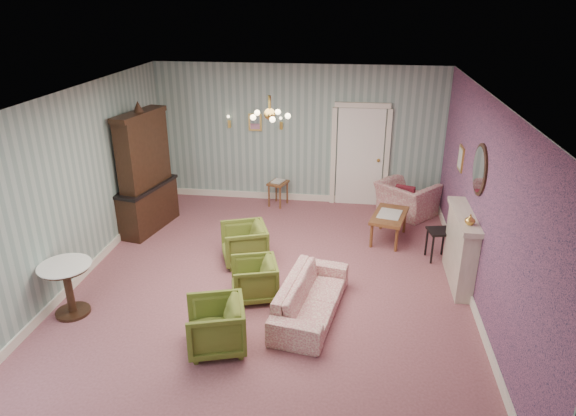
# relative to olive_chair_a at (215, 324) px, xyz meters

# --- Properties ---
(floor) EXTENTS (7.00, 7.00, 0.00)m
(floor) POSITION_rel_olive_chair_a_xyz_m (0.44, 1.69, -0.36)
(floor) COLOR #94565F
(floor) RESTS_ON ground
(ceiling) EXTENTS (7.00, 7.00, 0.00)m
(ceiling) POSITION_rel_olive_chair_a_xyz_m (0.44, 1.69, 2.54)
(ceiling) COLOR white
(ceiling) RESTS_ON ground
(wall_back) EXTENTS (6.00, 0.00, 6.00)m
(wall_back) POSITION_rel_olive_chair_a_xyz_m (0.44, 5.19, 1.09)
(wall_back) COLOR gray
(wall_back) RESTS_ON ground
(wall_front) EXTENTS (6.00, 0.00, 6.00)m
(wall_front) POSITION_rel_olive_chair_a_xyz_m (0.44, -1.81, 1.09)
(wall_front) COLOR gray
(wall_front) RESTS_ON ground
(wall_left) EXTENTS (0.00, 7.00, 7.00)m
(wall_left) POSITION_rel_olive_chair_a_xyz_m (-2.56, 1.69, 1.09)
(wall_left) COLOR gray
(wall_left) RESTS_ON ground
(wall_right) EXTENTS (0.00, 7.00, 7.00)m
(wall_right) POSITION_rel_olive_chair_a_xyz_m (3.44, 1.69, 1.09)
(wall_right) COLOR gray
(wall_right) RESTS_ON ground
(wall_right_floral) EXTENTS (0.00, 7.00, 7.00)m
(wall_right_floral) POSITION_rel_olive_chair_a_xyz_m (3.42, 1.69, 1.09)
(wall_right_floral) COLOR #BD5E87
(wall_right_floral) RESTS_ON ground
(door) EXTENTS (1.12, 0.12, 2.16)m
(door) POSITION_rel_olive_chair_a_xyz_m (1.74, 5.15, 0.72)
(door) COLOR white
(door) RESTS_ON floor
(olive_chair_a) EXTENTS (0.83, 0.86, 0.73)m
(olive_chair_a) POSITION_rel_olive_chair_a_xyz_m (0.00, 0.00, 0.00)
(olive_chair_a) COLOR #5F6C25
(olive_chair_a) RESTS_ON floor
(olive_chair_b) EXTENTS (0.76, 0.79, 0.66)m
(olive_chair_b) POSITION_rel_olive_chair_a_xyz_m (0.25, 1.23, -0.03)
(olive_chair_b) COLOR #5F6C25
(olive_chair_b) RESTS_ON floor
(olive_chair_c) EXTENTS (0.87, 0.89, 0.73)m
(olive_chair_c) POSITION_rel_olive_chair_a_xyz_m (-0.12, 2.28, 0.00)
(olive_chair_c) COLOR #5F6C25
(olive_chair_c) RESTS_ON floor
(sofa_chintz) EXTENTS (0.83, 1.90, 0.72)m
(sofa_chintz) POSITION_rel_olive_chair_a_xyz_m (1.11, 0.92, -0.00)
(sofa_chintz) COLOR #A74356
(sofa_chintz) RESTS_ON floor
(wingback_chair) EXTENTS (1.23, 1.20, 0.91)m
(wingback_chair) POSITION_rel_olive_chair_a_xyz_m (2.71, 4.69, 0.09)
(wingback_chair) COLOR #A74356
(wingback_chair) RESTS_ON floor
(dresser) EXTENTS (0.77, 1.50, 2.39)m
(dresser) POSITION_rel_olive_chair_a_xyz_m (-2.21, 3.38, 0.83)
(dresser) COLOR black
(dresser) RESTS_ON floor
(fireplace) EXTENTS (0.30, 1.40, 1.16)m
(fireplace) POSITION_rel_olive_chair_a_xyz_m (3.30, 2.09, 0.22)
(fireplace) COLOR beige
(fireplace) RESTS_ON floor
(mantel_vase) EXTENTS (0.15, 0.15, 0.15)m
(mantel_vase) POSITION_rel_olive_chair_a_xyz_m (3.28, 1.69, 0.87)
(mantel_vase) COLOR gold
(mantel_vase) RESTS_ON fireplace
(oval_mirror) EXTENTS (0.04, 0.76, 0.84)m
(oval_mirror) POSITION_rel_olive_chair_a_xyz_m (3.40, 2.09, 1.49)
(oval_mirror) COLOR white
(oval_mirror) RESTS_ON wall_right
(framed_print) EXTENTS (0.04, 0.34, 0.42)m
(framed_print) POSITION_rel_olive_chair_a_xyz_m (3.41, 3.44, 1.24)
(framed_print) COLOR gold
(framed_print) RESTS_ON wall_right
(coffee_table) EXTENTS (0.77, 1.10, 0.51)m
(coffee_table) POSITION_rel_olive_chair_a_xyz_m (2.30, 3.46, -0.11)
(coffee_table) COLOR brown
(coffee_table) RESTS_ON floor
(side_table_black) EXTENTS (0.43, 0.43, 0.54)m
(side_table_black) POSITION_rel_olive_chair_a_xyz_m (3.09, 2.79, -0.09)
(side_table_black) COLOR black
(side_table_black) RESTS_ON floor
(pedestal_table) EXTENTS (0.84, 0.84, 0.78)m
(pedestal_table) POSITION_rel_olive_chair_a_xyz_m (-2.21, 0.48, 0.03)
(pedestal_table) COLOR black
(pedestal_table) RESTS_ON floor
(nesting_table) EXTENTS (0.46, 0.52, 0.57)m
(nesting_table) POSITION_rel_olive_chair_a_xyz_m (0.06, 4.84, -0.08)
(nesting_table) COLOR brown
(nesting_table) RESTS_ON floor
(gilt_mirror_back) EXTENTS (0.28, 0.06, 0.36)m
(gilt_mirror_back) POSITION_rel_olive_chair_a_xyz_m (-0.46, 5.15, 1.34)
(gilt_mirror_back) COLOR gold
(gilt_mirror_back) RESTS_ON wall_back
(sconce_left) EXTENTS (0.16, 0.12, 0.30)m
(sconce_left) POSITION_rel_olive_chair_a_xyz_m (-1.01, 5.13, 1.34)
(sconce_left) COLOR gold
(sconce_left) RESTS_ON wall_back
(sconce_right) EXTENTS (0.16, 0.12, 0.30)m
(sconce_right) POSITION_rel_olive_chair_a_xyz_m (0.09, 5.13, 1.34)
(sconce_right) COLOR gold
(sconce_right) RESTS_ON wall_back
(chandelier) EXTENTS (0.56, 0.56, 0.36)m
(chandelier) POSITION_rel_olive_chair_a_xyz_m (0.44, 1.69, 2.27)
(chandelier) COLOR gold
(chandelier) RESTS_ON ceiling
(burgundy_cushion) EXTENTS (0.41, 0.28, 0.39)m
(burgundy_cushion) POSITION_rel_olive_chair_a_xyz_m (2.66, 4.54, 0.12)
(burgundy_cushion) COLOR maroon
(burgundy_cushion) RESTS_ON wingback_chair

